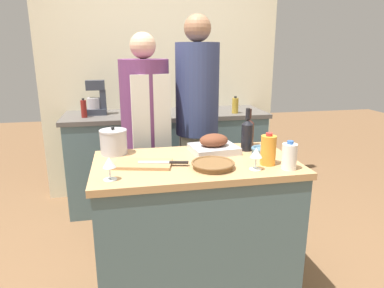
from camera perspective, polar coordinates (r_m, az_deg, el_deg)
name	(u,v)px	position (r m, az deg, el deg)	size (l,w,h in m)	color
ground_plane	(195,284)	(2.50, 0.51, -22.33)	(12.00, 12.00, 0.00)	brown
kitchen_island	(195,226)	(2.26, 0.53, -13.47)	(1.23, 0.69, 0.88)	#4C666B
back_counter	(167,158)	(3.49, -4.11, -2.32)	(1.96, 0.60, 0.94)	#4C666B
back_wall	(162,75)	(3.68, -5.08, 11.37)	(2.46, 0.10, 2.55)	beige
roasting_pan	(214,145)	(2.25, 3.64, -0.21)	(0.32, 0.28, 0.12)	#BCBCC1
wicker_basket	(213,165)	(1.96, 3.50, -3.43)	(0.25, 0.25, 0.04)	brown
cutting_board	(143,164)	(2.02, -8.18, -3.32)	(0.37, 0.25, 0.02)	#AD7F51
stock_pot	(114,142)	(2.26, -12.94, 0.35)	(0.18, 0.18, 0.18)	#B7B7BC
mixing_bowl	(262,151)	(2.23, 11.57, -1.11)	(0.14, 0.14, 0.06)	slate
juice_jug	(268,150)	(2.05, 12.59, -0.98)	(0.09, 0.09, 0.19)	orange
milk_jug	(289,156)	(2.00, 15.91, -1.98)	(0.09, 0.09, 0.16)	white
wine_bottle_green	(247,134)	(2.30, 9.16, 1.66)	(0.08, 0.08, 0.29)	black
wine_bottle_dark	(249,131)	(2.42, 9.46, 2.10)	(0.07, 0.07, 0.26)	#381E19
wine_glass_left	(256,154)	(1.95, 10.64, -1.62)	(0.07, 0.07, 0.13)	silver
wine_glass_right	(109,164)	(1.81, -13.63, -3.18)	(0.07, 0.07, 0.12)	silver
knife_chef	(165,162)	(2.00, -4.49, -3.06)	(0.29, 0.09, 0.01)	#B7B7BC
stand_mixer	(97,100)	(3.38, -15.63, 7.00)	(0.18, 0.14, 0.32)	#333842
condiment_bottle_tall	(84,109)	(3.27, -17.59, 5.62)	(0.05, 0.05, 0.18)	maroon
condiment_bottle_short	(147,102)	(3.47, -7.54, 6.93)	(0.05, 0.05, 0.20)	#B28E2D
condiment_bottle_extra	(235,106)	(3.36, 7.21, 6.38)	(0.06, 0.06, 0.16)	#B28E2D
person_cook_aproned	(146,132)	(2.70, -7.65, 2.05)	(0.38, 0.40, 1.66)	beige
person_cook_guest	(197,117)	(2.79, 0.86, 4.45)	(0.35, 0.35, 1.80)	beige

